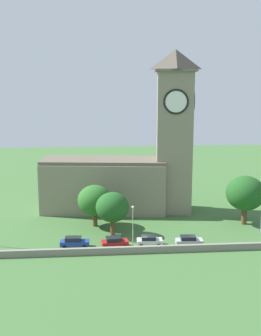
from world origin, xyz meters
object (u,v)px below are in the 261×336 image
(car_silver, at_px, (189,241))
(tree_riverside_east, at_px, (95,200))
(car_blue, at_px, (74,242))
(streetlamp_west_mid, at_px, (133,218))
(tree_churchyard, at_px, (245,193))
(tree_riverside_west, at_px, (112,207))
(church, at_px, (130,165))
(car_white, at_px, (149,241))
(car_red, at_px, (114,242))

(car_silver, height_order, tree_riverside_east, tree_riverside_east)
(car_blue, relative_size, tree_riverside_east, 0.61)
(streetlamp_west_mid, relative_size, tree_churchyard, 0.70)
(tree_riverside_west, bearing_deg, tree_riverside_east, 120.83)
(church, xyz_separation_m, tree_riverside_east, (-7.60, -9.92, -4.88))
(church, bearing_deg, tree_churchyard, -27.70)
(car_blue, height_order, tree_riverside_west, tree_riverside_west)
(church, bearing_deg, car_white, -86.04)
(church, relative_size, car_white, 7.72)
(car_blue, xyz_separation_m, tree_riverside_east, (3.49, 10.69, 4.15))
(car_blue, bearing_deg, church, 61.71)
(car_blue, distance_m, streetlamp_west_mid, 10.50)
(church, bearing_deg, car_silver, -69.58)
(car_white, height_order, tree_riverside_east, tree_riverside_east)
(church, relative_size, car_blue, 6.89)
(car_white, distance_m, tree_riverside_west, 9.27)
(car_red, xyz_separation_m, tree_riverside_west, (-0.03, 6.00, 4.25))
(tree_riverside_east, bearing_deg, tree_riverside_west, -59.17)
(car_blue, height_order, tree_churchyard, tree_churchyard)
(car_red, height_order, car_white, car_red)
(car_blue, bearing_deg, tree_riverside_west, 39.53)
(car_silver, relative_size, streetlamp_west_mid, 0.69)
(car_silver, xyz_separation_m, tree_riverside_west, (-12.51, 6.43, 4.26))
(car_white, bearing_deg, church, 93.96)
(car_blue, distance_m, tree_riverside_east, 11.99)
(car_red, bearing_deg, tree_riverside_west, 90.33)
(car_red, bearing_deg, car_silver, -2.01)
(car_blue, xyz_separation_m, car_red, (6.65, -0.54, -0.02))
(tree_riverside_east, xyz_separation_m, tree_riverside_west, (3.13, -5.24, 0.08))
(church, distance_m, car_white, 22.79)
(car_silver, bearing_deg, tree_churchyard, 38.54)
(church, xyz_separation_m, car_red, (-4.44, -21.15, -9.05))
(car_silver, bearing_deg, tree_riverside_west, 152.79)
(car_red, bearing_deg, tree_churchyard, 21.38)
(car_silver, distance_m, tree_riverside_west, 14.70)
(tree_riverside_west, bearing_deg, car_silver, -27.21)
(streetlamp_west_mid, bearing_deg, tree_riverside_east, 122.76)
(tree_riverside_east, relative_size, tree_riverside_west, 1.02)
(car_red, height_order, tree_churchyard, tree_churchyard)
(car_white, bearing_deg, streetlamp_west_mid, 158.40)
(car_blue, distance_m, car_silver, 19.15)
(church, height_order, tree_riverside_west, church)
(car_silver, bearing_deg, streetlamp_west_mid, 169.04)
(car_silver, distance_m, tree_churchyard, 17.60)
(streetlamp_west_mid, relative_size, tree_riverside_west, 0.85)
(tree_riverside_east, bearing_deg, church, 52.52)
(tree_riverside_west, bearing_deg, streetlamp_west_mid, -55.17)
(car_blue, height_order, car_red, car_blue)
(church, xyz_separation_m, tree_riverside_west, (-4.48, -15.15, -4.80))
(church, xyz_separation_m, tree_churchyard, (21.18, -11.12, -3.82))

